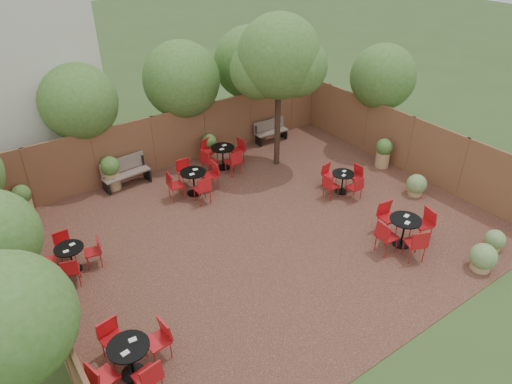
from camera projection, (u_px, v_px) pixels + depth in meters
ground at (266, 229)px, 13.36m from camera, size 80.00×80.00×0.00m
courtyard_paving at (266, 229)px, 13.35m from camera, size 12.00×10.00×0.02m
fence_back at (181, 137)px, 16.31m from camera, size 12.00×0.08×2.00m
fence_left at (38, 288)px, 9.87m from camera, size 0.08×10.00×2.00m
fence_right at (409, 144)px, 15.80m from camera, size 0.08×10.00×2.00m
overhang_foliage at (189, 103)px, 14.34m from camera, size 15.53×10.74×2.75m
courtyard_tree at (279, 61)px, 14.83m from camera, size 2.82×2.73×5.15m
park_bench_left at (125, 172)px, 15.18m from camera, size 1.58×0.65×0.95m
park_bench_right at (271, 130)px, 18.12m from camera, size 1.38×0.51×0.84m
bistro_tables at (239, 216)px, 13.11m from camera, size 9.73×8.20×0.95m
planters at (189, 166)px, 15.35m from camera, size 11.48×4.64×1.12m
low_shrubs at (458, 224)px, 12.97m from camera, size 2.23×3.93×0.72m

